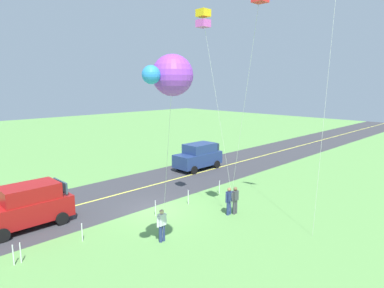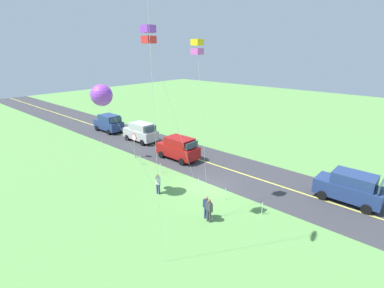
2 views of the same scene
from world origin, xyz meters
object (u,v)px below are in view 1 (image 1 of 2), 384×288
Objects in this scene: person_adult_companion at (235,199)px; person_child_watcher at (229,200)px; kite_red_low at (171,75)px; kite_blue_mid at (203,19)px; car_suv_foreground at (27,206)px; car_parked_west_near at (198,156)px; person_adult_near at (162,224)px.

person_adult_companion is 0.39m from person_child_watcher.
kite_blue_mid reaches higher than kite_red_low.
person_adult_companion is (-9.06, 6.49, -0.29)m from car_suv_foreground.
car_suv_foreground reaches higher than person_adult_companion.
car_suv_foreground is 2.75× the size of person_child_watcher.
car_parked_west_near is 13.87m from person_adult_near.
car_parked_west_near reaches higher than person_adult_near.
car_suv_foreground is 15.12m from car_parked_west_near.
person_adult_companion is (5.90, 8.66, -0.29)m from car_parked_west_near.
car_parked_west_near is 14.45m from kite_blue_mid.
kite_red_low is 0.76× the size of kite_blue_mid.
car_suv_foreground is at bearing -178.47° from person_child_watcher.
person_adult_companion is at bearing -159.79° from kite_red_low.
car_suv_foreground is 7.31m from person_adult_near.
person_adult_companion is at bearing 154.45° from kite_blue_mid.
person_adult_companion is 0.19× the size of kite_red_low.
kite_blue_mid is at bearing 8.81° from person_adult_companion.
person_adult_near is (-3.89, 6.18, -0.29)m from car_suv_foreground.
kite_red_low is (7.03, 2.59, 6.78)m from person_adult_companion.
car_suv_foreground is 10.77m from person_child_watcher.
kite_red_low is at bearing 54.57° from person_adult_companion.
kite_blue_mid is at bearing -170.06° from person_adult_near.
person_child_watcher is at bearing -157.61° from kite_red_low.
person_adult_near and person_adult_companion have the same top height.
person_adult_companion is at bearing 177.10° from person_adult_near.
kite_blue_mid is (-3.35, -0.55, 9.70)m from person_adult_near.
car_suv_foreground and car_parked_west_near have the same top height.
car_parked_west_near is 2.75× the size of person_adult_near.
car_parked_west_near is 10.48m from person_adult_companion.
person_child_watcher is at bearing 9.10° from person_adult_companion.
person_adult_near is at bearing 9.36° from kite_blue_mid.
person_adult_companion is at bearing 55.71° from car_parked_west_near.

